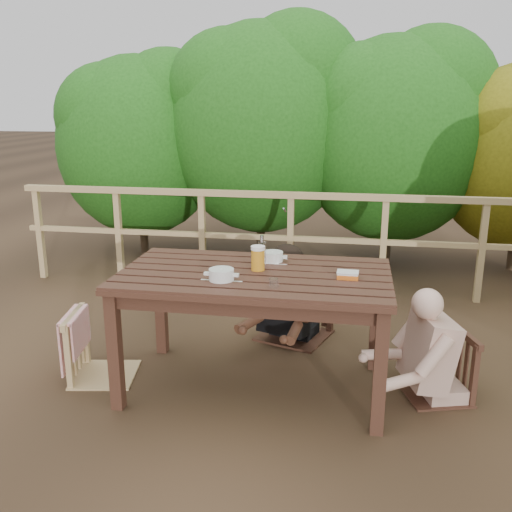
% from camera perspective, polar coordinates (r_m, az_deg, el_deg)
% --- Properties ---
extents(ground, '(60.00, 60.00, 0.00)m').
position_cam_1_polar(ground, '(3.89, -0.13, -13.07)').
color(ground, '#46311F').
rests_on(ground, ground).
extents(table, '(1.71, 0.96, 0.79)m').
position_cam_1_polar(table, '(3.72, -0.14, -7.70)').
color(table, '#371F15').
rests_on(table, ground).
extents(chair_left, '(0.51, 0.51, 0.88)m').
position_cam_1_polar(chair_left, '(3.99, -15.45, -6.00)').
color(chair_left, tan).
rests_on(chair_left, ground).
extents(chair_far, '(0.66, 0.66, 1.04)m').
position_cam_1_polar(chair_far, '(4.48, 4.00, -1.95)').
color(chair_far, '#371F15').
rests_on(chair_far, ground).
extents(chair_right, '(0.50, 0.50, 0.82)m').
position_cam_1_polar(chair_right, '(3.80, 18.11, -7.81)').
color(chair_right, '#371F15').
rests_on(chair_right, ground).
extents(woman, '(0.66, 0.73, 1.22)m').
position_cam_1_polar(woman, '(4.47, 4.05, -0.79)').
color(woman, black).
rests_on(woman, ground).
extents(diner_right, '(0.71, 0.64, 1.21)m').
position_cam_1_polar(diner_right, '(3.73, 18.82, -5.02)').
color(diner_right, tan).
rests_on(diner_right, ground).
extents(railing, '(5.60, 0.10, 1.01)m').
position_cam_1_polar(railing, '(5.57, 3.51, 1.35)').
color(railing, tan).
rests_on(railing, ground).
extents(hedge_row, '(6.60, 1.60, 3.80)m').
position_cam_1_polar(hedge_row, '(6.57, 8.58, 15.65)').
color(hedge_row, '#1B4E13').
rests_on(hedge_row, ground).
extents(soup_near, '(0.26, 0.26, 0.09)m').
position_cam_1_polar(soup_near, '(3.42, -3.53, -2.02)').
color(soup_near, white).
rests_on(soup_near, table).
extents(soup_far, '(0.24, 0.24, 0.08)m').
position_cam_1_polar(soup_far, '(3.82, 1.69, -0.15)').
color(soup_far, white).
rests_on(soup_far, table).
extents(beer_glass, '(0.09, 0.09, 0.18)m').
position_cam_1_polar(beer_glass, '(3.60, 0.20, -0.34)').
color(beer_glass, orange).
rests_on(beer_glass, table).
extents(bottle, '(0.05, 0.05, 0.22)m').
position_cam_1_polar(bottle, '(3.68, 0.60, 0.42)').
color(bottle, white).
rests_on(bottle, table).
extents(tumbler, '(0.06, 0.06, 0.07)m').
position_cam_1_polar(tumbler, '(3.29, 1.81, -2.86)').
color(tumbler, silver).
rests_on(tumbler, table).
extents(butter_tub, '(0.14, 0.10, 0.06)m').
position_cam_1_polar(butter_tub, '(3.50, 9.29, -2.00)').
color(butter_tub, silver).
rests_on(butter_tub, table).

